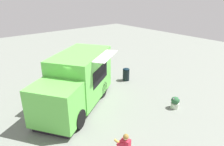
{
  "coord_description": "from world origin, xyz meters",
  "views": [
    {
      "loc": [
        -4.91,
        -8.57,
        5.48
      ],
      "look_at": [
        1.88,
        -0.43,
        1.26
      ],
      "focal_mm": 33.12,
      "sensor_mm": 36.0,
      "label": 1
    }
  ],
  "objects_px": {
    "person_customer": "(125,146)",
    "trash_bin": "(126,74)",
    "planter_flowering_near": "(77,63)",
    "planter_flowering_far": "(175,102)",
    "food_truck": "(77,83)"
  },
  "relations": [
    {
      "from": "planter_flowering_near",
      "to": "trash_bin",
      "type": "relative_size",
      "value": 0.87
    },
    {
      "from": "food_truck",
      "to": "planter_flowering_far",
      "type": "bearing_deg",
      "value": -43.99
    },
    {
      "from": "person_customer",
      "to": "planter_flowering_far",
      "type": "relative_size",
      "value": 1.42
    },
    {
      "from": "planter_flowering_far",
      "to": "trash_bin",
      "type": "xyz_separation_m",
      "value": [
        0.51,
        4.09,
        0.1
      ]
    },
    {
      "from": "trash_bin",
      "to": "person_customer",
      "type": "bearing_deg",
      "value": -133.85
    },
    {
      "from": "trash_bin",
      "to": "planter_flowering_near",
      "type": "bearing_deg",
      "value": 106.64
    },
    {
      "from": "food_truck",
      "to": "person_customer",
      "type": "relative_size",
      "value": 6.29
    },
    {
      "from": "food_truck",
      "to": "planter_flowering_far",
      "type": "distance_m",
      "value": 5.02
    },
    {
      "from": "planter_flowering_near",
      "to": "planter_flowering_far",
      "type": "relative_size",
      "value": 1.18
    },
    {
      "from": "food_truck",
      "to": "planter_flowering_far",
      "type": "relative_size",
      "value": 8.94
    },
    {
      "from": "planter_flowering_far",
      "to": "trash_bin",
      "type": "bearing_deg",
      "value": 82.9
    },
    {
      "from": "planter_flowering_near",
      "to": "trash_bin",
      "type": "distance_m",
      "value": 4.27
    },
    {
      "from": "food_truck",
      "to": "trash_bin",
      "type": "distance_m",
      "value": 4.19
    },
    {
      "from": "planter_flowering_near",
      "to": "trash_bin",
      "type": "bearing_deg",
      "value": -73.36
    },
    {
      "from": "person_customer",
      "to": "trash_bin",
      "type": "xyz_separation_m",
      "value": [
        4.6,
        4.78,
        0.09
      ]
    }
  ]
}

